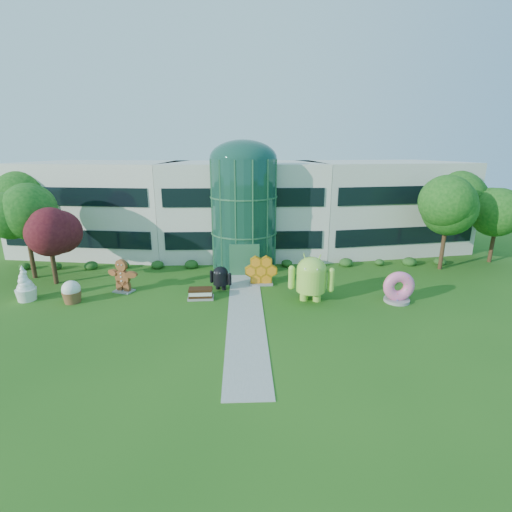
{
  "coord_description": "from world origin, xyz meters",
  "views": [
    {
      "loc": [
        -0.2,
        -21.75,
        10.71
      ],
      "look_at": [
        0.89,
        6.0,
        2.6
      ],
      "focal_mm": 26.0,
      "sensor_mm": 36.0,
      "label": 1
    }
  ],
  "objects_px": {
    "android_green": "(311,275)",
    "gingerbread": "(122,276)",
    "android_black": "(221,276)",
    "donut": "(398,286)"
  },
  "relations": [
    {
      "from": "android_black",
      "to": "gingerbread",
      "type": "relative_size",
      "value": 0.77
    },
    {
      "from": "android_green",
      "to": "donut",
      "type": "relative_size",
      "value": 1.65
    },
    {
      "from": "android_green",
      "to": "gingerbread",
      "type": "height_order",
      "value": "android_green"
    },
    {
      "from": "android_green",
      "to": "android_black",
      "type": "distance_m",
      "value": 7.14
    },
    {
      "from": "android_green",
      "to": "android_black",
      "type": "bearing_deg",
      "value": 172.6
    },
    {
      "from": "android_black",
      "to": "gingerbread",
      "type": "xyz_separation_m",
      "value": [
        -7.49,
        -0.19,
        0.22
      ]
    },
    {
      "from": "android_black",
      "to": "gingerbread",
      "type": "height_order",
      "value": "gingerbread"
    },
    {
      "from": "android_black",
      "to": "donut",
      "type": "height_order",
      "value": "donut"
    },
    {
      "from": "android_black",
      "to": "donut",
      "type": "bearing_deg",
      "value": 10.97
    },
    {
      "from": "android_black",
      "to": "donut",
      "type": "distance_m",
      "value": 13.2
    }
  ]
}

